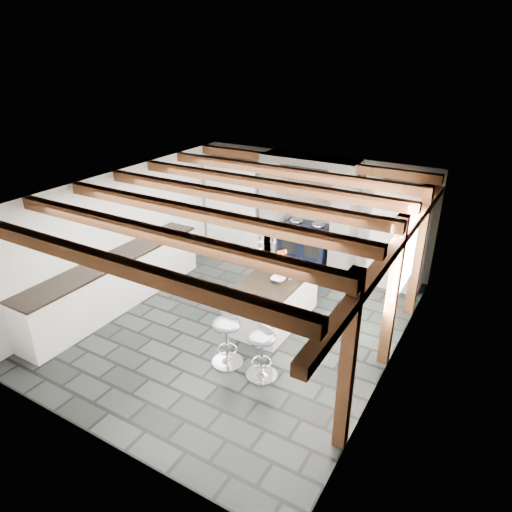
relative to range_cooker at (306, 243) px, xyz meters
The scene contains 6 objects.
ground 2.72m from the range_cooker, 90.00° to the right, with size 6.00×6.00×0.00m, color black.
room_shell 1.52m from the range_cooker, 115.80° to the right, with size 6.00×6.03×6.00m.
range_cooker is the anchor object (origin of this frame).
kitchen_island 2.39m from the range_cooker, 77.54° to the right, with size 0.90×1.70×1.12m.
bar_stool_near 3.83m from the range_cooker, 74.42° to the right, with size 0.52×0.52×0.84m.
bar_stool_far 3.72m from the range_cooker, 83.09° to the right, with size 0.46×0.46×0.86m.
Camera 1 is at (3.58, -5.54, 4.28)m, focal length 32.00 mm.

